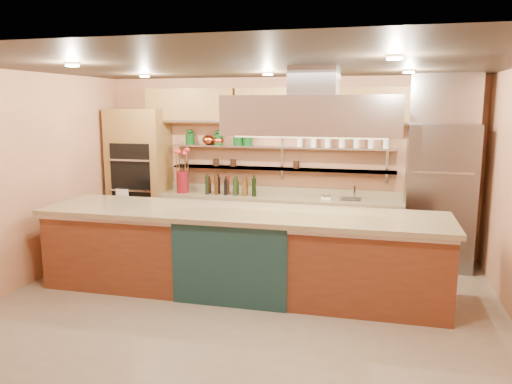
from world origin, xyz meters
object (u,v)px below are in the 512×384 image
(island, at_px, (241,251))
(refrigerator, at_px, (439,197))
(kitchen_scale, at_px, (326,197))
(green_canister, at_px, (238,139))
(copper_kettle, at_px, (208,140))
(flower_vase, at_px, (183,182))

(island, bearing_deg, refrigerator, 33.20)
(kitchen_scale, bearing_deg, island, -120.36)
(island, distance_m, green_canister, 2.38)
(refrigerator, relative_size, island, 0.42)
(refrigerator, bearing_deg, island, -146.20)
(island, bearing_deg, kitchen_scale, 61.89)
(refrigerator, distance_m, copper_kettle, 3.71)
(flower_vase, distance_m, green_canister, 1.16)
(refrigerator, bearing_deg, kitchen_scale, 179.65)
(island, xyz_separation_m, copper_kettle, (-1.11, 1.92, 1.27))
(kitchen_scale, distance_m, copper_kettle, 2.17)
(refrigerator, xyz_separation_m, copper_kettle, (-3.63, 0.23, 0.75))
(refrigerator, height_order, island, refrigerator)
(flower_vase, bearing_deg, copper_kettle, 29.91)
(green_canister, bearing_deg, refrigerator, -4.22)
(island, xyz_separation_m, flower_vase, (-1.49, 1.70, 0.58))
(refrigerator, distance_m, green_canister, 3.21)
(refrigerator, xyz_separation_m, green_canister, (-3.11, 0.23, 0.76))
(refrigerator, bearing_deg, flower_vase, 179.86)
(refrigerator, height_order, kitchen_scale, refrigerator)
(flower_vase, distance_m, kitchen_scale, 2.38)
(kitchen_scale, relative_size, green_canister, 0.75)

